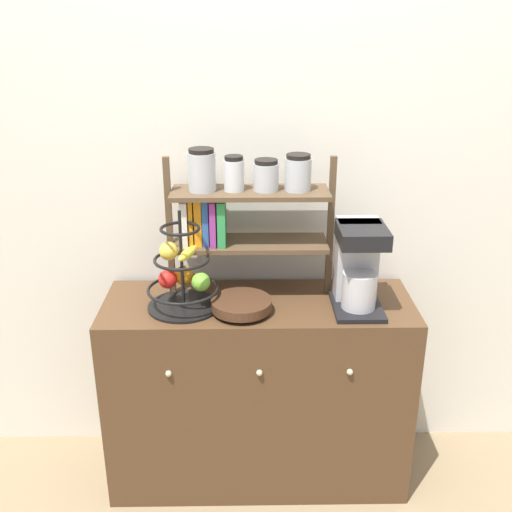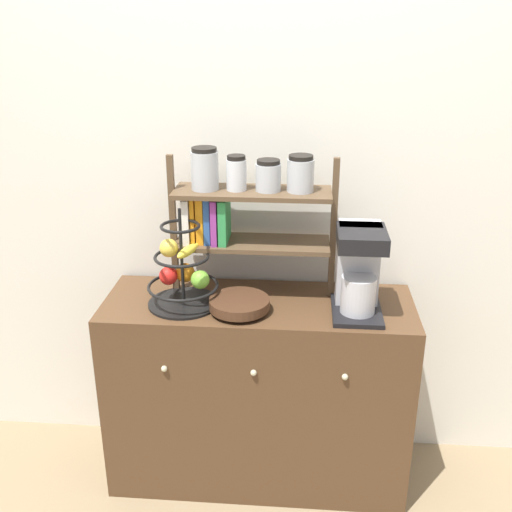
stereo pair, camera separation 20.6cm
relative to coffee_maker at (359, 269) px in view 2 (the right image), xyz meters
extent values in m
plane|color=#847051|center=(-0.38, -0.18, -0.99)|extent=(12.00, 12.00, 0.00)
cube|color=silver|center=(-0.38, 0.29, 0.31)|extent=(7.00, 0.05, 2.60)
cube|color=#4C331E|center=(-0.38, 0.03, -0.58)|extent=(1.22, 0.43, 0.82)
sphere|color=#B2AD8C|center=(-0.71, -0.19, -0.35)|extent=(0.02, 0.02, 0.02)
sphere|color=#B2AD8C|center=(-0.38, -0.19, -0.35)|extent=(0.02, 0.02, 0.02)
sphere|color=#B2AD8C|center=(-0.04, -0.19, -0.35)|extent=(0.02, 0.02, 0.02)
cube|color=black|center=(0.00, -0.03, -0.16)|extent=(0.19, 0.26, 0.02)
cube|color=#B7B7BC|center=(0.00, 0.04, 0.01)|extent=(0.16, 0.10, 0.32)
cylinder|color=#B7B7BC|center=(0.00, -0.05, -0.08)|extent=(0.13, 0.13, 0.14)
cube|color=black|center=(0.00, -0.04, 0.14)|extent=(0.18, 0.21, 0.06)
cylinder|color=black|center=(-0.67, -0.01, -0.16)|extent=(0.28, 0.28, 0.01)
cylinder|color=black|center=(-0.67, -0.01, 0.03)|extent=(0.01, 0.01, 0.38)
torus|color=black|center=(-0.67, -0.01, -0.09)|extent=(0.28, 0.28, 0.01)
torus|color=black|center=(-0.67, -0.01, 0.03)|extent=(0.21, 0.21, 0.01)
torus|color=black|center=(-0.67, -0.01, 0.15)|extent=(0.15, 0.15, 0.01)
sphere|color=red|center=(-0.72, 0.00, -0.06)|extent=(0.07, 0.07, 0.07)
sphere|color=#6BAD33|center=(-0.59, -0.02, -0.06)|extent=(0.07, 0.07, 0.07)
sphere|color=orange|center=(-0.66, 0.03, -0.05)|extent=(0.08, 0.08, 0.08)
ellipsoid|color=yellow|center=(-0.64, 0.00, 0.05)|extent=(0.08, 0.15, 0.04)
sphere|color=gold|center=(-0.71, -0.01, 0.06)|extent=(0.07, 0.07, 0.07)
cylinder|color=#422819|center=(-0.44, -0.05, -0.16)|extent=(0.13, 0.13, 0.02)
cylinder|color=#422819|center=(-0.44, -0.05, -0.14)|extent=(0.23, 0.23, 0.04)
cube|color=brown|center=(-0.72, 0.12, 0.11)|extent=(0.02, 0.02, 0.56)
cube|color=brown|center=(-0.09, 0.12, 0.11)|extent=(0.02, 0.02, 0.56)
cube|color=brown|center=(-0.41, 0.12, 0.04)|extent=(0.60, 0.20, 0.02)
cube|color=brown|center=(-0.41, 0.12, 0.25)|extent=(0.60, 0.20, 0.02)
cube|color=white|center=(-0.66, 0.12, 0.14)|extent=(0.03, 0.16, 0.18)
cube|color=orange|center=(-0.63, 0.12, 0.14)|extent=(0.02, 0.13, 0.18)
cube|color=orange|center=(-0.61, 0.12, 0.14)|extent=(0.03, 0.13, 0.18)
cube|color=#2D599E|center=(-0.58, 0.12, 0.14)|extent=(0.02, 0.13, 0.18)
cube|color=#8C338C|center=(-0.55, 0.12, 0.14)|extent=(0.02, 0.16, 0.18)
cube|color=#2D8C47|center=(-0.52, 0.12, 0.14)|extent=(0.03, 0.16, 0.18)
cylinder|color=#ADB2B7|center=(-0.59, 0.12, 0.33)|extent=(0.11, 0.11, 0.14)
cylinder|color=black|center=(-0.59, 0.12, 0.41)|extent=(0.09, 0.09, 0.02)
cylinder|color=silver|center=(-0.47, 0.12, 0.32)|extent=(0.08, 0.08, 0.12)
cylinder|color=black|center=(-0.47, 0.12, 0.38)|extent=(0.07, 0.07, 0.02)
cylinder|color=#ADB2B7|center=(-0.35, 0.12, 0.31)|extent=(0.10, 0.10, 0.10)
cylinder|color=black|center=(-0.35, 0.12, 0.37)|extent=(0.09, 0.09, 0.02)
cylinder|color=#ADB2B7|center=(-0.23, 0.12, 0.32)|extent=(0.10, 0.10, 0.12)
cylinder|color=black|center=(-0.23, 0.12, 0.39)|extent=(0.09, 0.09, 0.02)
camera|label=1|loc=(-0.42, -2.08, 0.88)|focal=42.00mm
camera|label=2|loc=(-0.21, -2.07, 0.88)|focal=42.00mm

